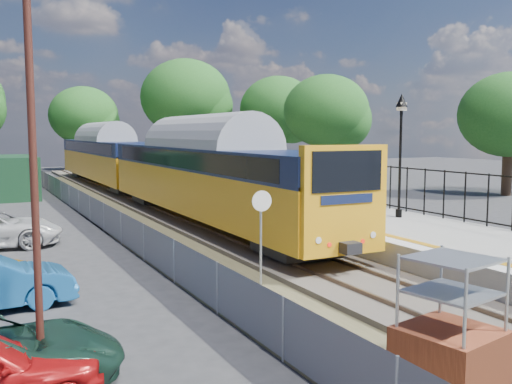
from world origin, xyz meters
TOP-DOWN VIEW (x-y plane):
  - ground at (0.00, 0.00)m, footprint 120.00×120.00m
  - track_bed at (-0.47, 9.67)m, footprint 5.90×80.00m
  - platform at (4.20, 8.00)m, footprint 5.00×70.00m
  - platform_edge at (2.14, 8.00)m, footprint 0.90×70.00m
  - victorian_lamp_north at (5.30, 6.00)m, footprint 0.44×0.44m
  - palisade_fence at (6.55, 2.24)m, footprint 0.12×26.00m
  - wire_fence at (-4.20, 12.00)m, footprint 0.06×52.00m
  - tree_line at (1.40, 42.00)m, footprint 56.80×43.80m
  - train at (0.00, 22.47)m, footprint 2.82×40.83m
  - brick_plinth at (-2.50, -4.25)m, footprint 1.62×1.62m
  - speed_sign at (-2.50, 2.15)m, footprint 0.53×0.12m
  - carpark_lamp at (-8.16, -1.19)m, footprint 0.25×0.50m

SIDE VIEW (x-z plane):
  - ground at x=0.00m, z-range 0.00..0.00m
  - track_bed at x=-0.47m, z-range -0.05..0.24m
  - platform at x=4.20m, z-range 0.00..0.90m
  - wire_fence at x=-4.20m, z-range 0.00..1.20m
  - platform_edge at x=2.14m, z-range 0.90..0.91m
  - brick_plinth at x=-2.50m, z-range -0.04..2.16m
  - speed_sign at x=-2.50m, z-range 0.45..3.07m
  - palisade_fence at x=6.55m, z-range 0.84..2.84m
  - train at x=0.00m, z-range 0.59..4.09m
  - carpark_lamp at x=-8.16m, z-range 0.49..7.57m
  - victorian_lamp_north at x=5.30m, z-range 2.00..6.60m
  - tree_line at x=1.40m, z-range 0.67..12.55m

